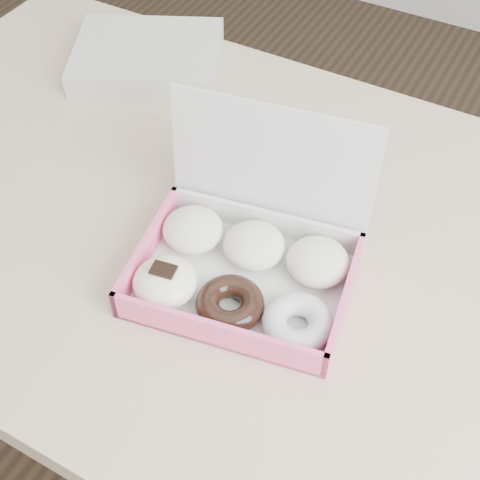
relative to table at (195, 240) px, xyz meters
The scene contains 4 objects.
ground 0.67m from the table, ahead, with size 4.00×4.00×0.00m, color black.
table is the anchor object (origin of this frame).
donut_box 0.19m from the table, 31.91° to the right, with size 0.31×0.27×0.20m.
newspapers 0.38m from the table, 134.16° to the left, with size 0.26×0.20×0.04m, color silver.
Camera 1 is at (0.39, -0.56, 1.44)m, focal length 50.00 mm.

